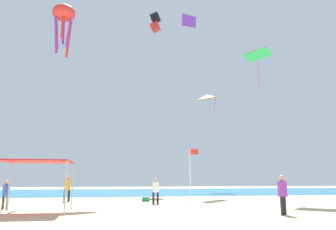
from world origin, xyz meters
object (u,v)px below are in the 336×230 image
(person_rightmost, at_px, (6,192))
(kite_box_black, at_px, (155,23))
(banner_flag, at_px, (191,171))
(kite_diamond_green, at_px, (258,57))
(person_near_tent, at_px, (282,192))
(kite_parafoil_purple, at_px, (189,21))
(person_leftmost, at_px, (67,187))
(person_central, at_px, (156,189))
(canopy_tent, at_px, (37,163))
(kite_octopus_red, at_px, (64,16))
(cooler_box, at_px, (146,199))
(kite_delta_orange, at_px, (207,97))

(person_rightmost, xyz_separation_m, kite_box_black, (11.59, 24.35, 22.84))
(banner_flag, xyz_separation_m, kite_diamond_green, (7.17, 4.61, 9.85))
(person_near_tent, distance_m, kite_parafoil_purple, 33.16)
(person_near_tent, xyz_separation_m, banner_flag, (-2.88, 6.18, 1.08))
(person_leftmost, height_order, person_central, person_leftmost)
(canopy_tent, distance_m, kite_octopus_red, 15.25)
(person_near_tent, distance_m, person_rightmost, 14.72)
(kite_octopus_red, distance_m, kite_box_black, 22.44)
(person_rightmost, xyz_separation_m, kite_diamond_green, (17.96, 5.34, 11.08))
(person_leftmost, bearing_deg, person_rightmost, -154.05)
(kite_parafoil_purple, distance_m, kite_box_black, 6.04)
(canopy_tent, height_order, person_central, canopy_tent)
(banner_flag, height_order, kite_box_black, kite_box_black)
(canopy_tent, bearing_deg, person_rightmost, 129.19)
(canopy_tent, xyz_separation_m, kite_octopus_red, (-0.45, 8.81, 12.44))
(canopy_tent, relative_size, kite_diamond_green, 1.11)
(banner_flag, xyz_separation_m, cooler_box, (-2.40, 4.55, -1.97))
(canopy_tent, height_order, cooler_box, canopy_tent)
(canopy_tent, distance_m, person_central, 8.41)
(person_near_tent, relative_size, person_leftmost, 0.97)
(canopy_tent, bearing_deg, kite_delta_orange, 58.01)
(banner_flag, relative_size, kite_box_black, 1.28)
(person_central, xyz_separation_m, kite_parafoil_purple, (6.80, 17.69, 21.18))
(banner_flag, distance_m, kite_diamond_green, 13.03)
(canopy_tent, distance_m, person_near_tent, 12.12)
(kite_diamond_green, distance_m, kite_octopus_red, 16.68)
(banner_flag, xyz_separation_m, kite_octopus_red, (-9.23, 5.63, 12.73))
(person_near_tent, distance_m, cooler_box, 12.00)
(person_leftmost, distance_m, person_rightmost, 6.19)
(canopy_tent, distance_m, cooler_box, 10.29)
(person_near_tent, bearing_deg, kite_diamond_green, 24.65)
(banner_flag, bearing_deg, kite_parafoil_purple, 76.21)
(kite_parafoil_purple, bearing_deg, person_near_tent, 29.49)
(kite_octopus_red, xyz_separation_m, kite_box_black, (10.03, 17.99, 8.88))
(canopy_tent, relative_size, kite_parafoil_purple, 0.75)
(canopy_tent, height_order, person_rightmost, canopy_tent)
(kite_parafoil_purple, bearing_deg, kite_octopus_red, -11.90)
(kite_parafoil_purple, xyz_separation_m, kite_box_black, (-3.94, 4.29, 1.58))
(person_central, xyz_separation_m, person_rightmost, (-8.74, -2.37, -0.08))
(person_central, height_order, banner_flag, banner_flag)
(person_central, relative_size, kite_diamond_green, 0.56)
(person_leftmost, relative_size, kite_box_black, 0.68)
(kite_octopus_red, bearing_deg, cooler_box, 76.43)
(person_leftmost, relative_size, banner_flag, 0.53)
(kite_diamond_green, bearing_deg, kite_delta_orange, 35.37)
(cooler_box, bearing_deg, kite_box_black, 80.48)
(kite_diamond_green, xyz_separation_m, kite_octopus_red, (-16.40, 1.01, 2.88))
(person_central, distance_m, person_rightmost, 9.05)
(person_rightmost, bearing_deg, person_near_tent, 2.71)
(kite_parafoil_purple, bearing_deg, kite_diamond_green, 43.02)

